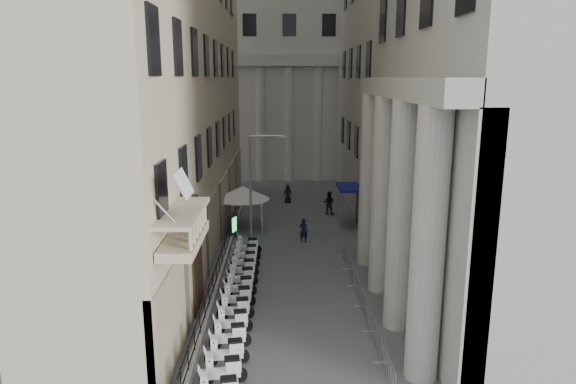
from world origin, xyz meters
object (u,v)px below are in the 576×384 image
Objects in this scene: security_tent at (244,193)px; pedestrian_a at (304,230)px; street_lamp at (254,182)px; pedestrian_b at (329,203)px; info_kiosk at (233,227)px.

security_tent reaches higher than pedestrian_a.
street_lamp reaches higher than security_tent.
security_tent is at bearing -18.74° from pedestrian_a.
pedestrian_b is (2.36, 7.25, 0.12)m from pedestrian_a.
pedestrian_b is at bearing 47.82° from street_lamp.
pedestrian_b is at bearing -88.22° from pedestrian_a.
street_lamp is 3.85× the size of pedestrian_b.
security_tent is 2.06× the size of pedestrian_b.
info_kiosk is at bearing -102.31° from security_tent.
street_lamp is at bearing -75.79° from security_tent.
security_tent reaches higher than info_kiosk.
pedestrian_a is 7.63m from pedestrian_b.
street_lamp reaches higher than pedestrian_b.
security_tent is 7.83m from pedestrian_b.
security_tent is at bearing 48.14° from pedestrian_b.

